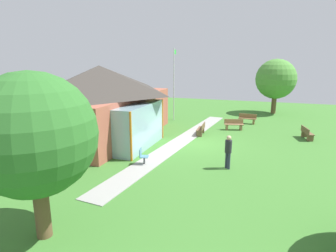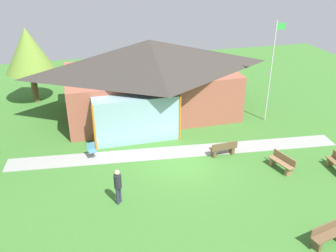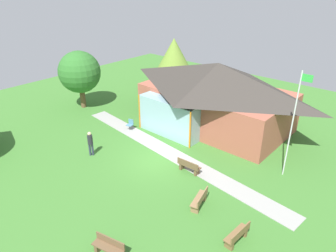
% 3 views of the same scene
% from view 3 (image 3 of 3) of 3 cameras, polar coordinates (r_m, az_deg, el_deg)
% --- Properties ---
extents(ground_plane, '(44.00, 44.00, 0.00)m').
position_cam_3_polar(ground_plane, '(20.52, -1.91, -6.33)').
color(ground_plane, '#3D752D').
extents(pavilion, '(11.99, 8.14, 5.06)m').
position_cam_3_polar(pavilion, '(24.55, 8.55, 5.78)').
color(pavilion, '#A35642').
rests_on(pavilion, ground_plane).
extents(footpath, '(18.54, 3.20, 0.03)m').
position_cam_3_polar(footpath, '(21.30, 0.38, -4.95)').
color(footpath, '#999993').
rests_on(footpath, ground_plane).
extents(flagpole, '(0.64, 0.08, 6.48)m').
position_cam_3_polar(flagpole, '(18.78, 21.93, 0.70)').
color(flagpole, silver).
rests_on(flagpole, ground_plane).
extents(bench_mid_right, '(0.81, 1.56, 0.84)m').
position_cam_3_polar(bench_mid_right, '(16.72, 5.84, -13.31)').
color(bench_mid_right, olive).
rests_on(bench_mid_right, ground_plane).
extents(bench_lawn_far_right, '(0.53, 1.52, 0.84)m').
position_cam_3_polar(bench_lawn_far_right, '(15.16, 12.60, -18.93)').
color(bench_lawn_far_right, brown).
rests_on(bench_lawn_far_right, ground_plane).
extents(bench_rear_near_path, '(1.52, 0.52, 0.84)m').
position_cam_3_polar(bench_rear_near_path, '(19.23, 3.84, -7.39)').
color(bench_rear_near_path, brown).
rests_on(bench_rear_near_path, ground_plane).
extents(bench_front_right, '(1.56, 0.75, 0.84)m').
position_cam_3_polar(bench_front_right, '(14.57, -10.78, -21.01)').
color(bench_front_right, brown).
rests_on(bench_front_right, ground_plane).
extents(patio_chair_west, '(0.53, 0.53, 0.86)m').
position_cam_3_polar(patio_chair_west, '(24.44, -6.94, 0.18)').
color(patio_chair_west, teal).
rests_on(patio_chair_west, ground_plane).
extents(visitor_strolling_lawn, '(0.34, 0.34, 1.74)m').
position_cam_3_polar(visitor_strolling_lawn, '(21.22, -14.03, -2.81)').
color(visitor_strolling_lawn, '#2D3347').
rests_on(visitor_strolling_lawn, ground_plane).
extents(tree_behind_pavilion_left, '(3.46, 3.46, 5.42)m').
position_cam_3_polar(tree_behind_pavilion_left, '(31.89, 1.10, 13.00)').
color(tree_behind_pavilion_left, brown).
rests_on(tree_behind_pavilion_left, ground_plane).
extents(tree_west_hedge, '(3.67, 3.67, 5.13)m').
position_cam_3_polar(tree_west_hedge, '(28.75, -15.88, 9.45)').
color(tree_west_hedge, brown).
rests_on(tree_west_hedge, ground_plane).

